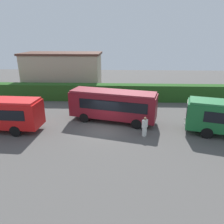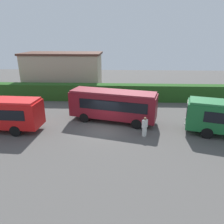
% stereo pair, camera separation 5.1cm
% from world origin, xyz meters
% --- Properties ---
extents(ground_plane, '(76.81, 76.81, 0.00)m').
position_xyz_m(ground_plane, '(0.00, 0.00, 0.00)').
color(ground_plane, '#514F4C').
extents(bus_maroon, '(9.14, 4.64, 3.25)m').
position_xyz_m(bus_maroon, '(0.71, 2.12, 1.86)').
color(bus_maroon, maroon).
rests_on(bus_maroon, ground_plane).
extents(person_left, '(0.48, 0.46, 1.70)m').
position_xyz_m(person_left, '(2.59, 5.54, 0.90)').
color(person_left, '#334C8C').
rests_on(person_left, ground_plane).
extents(person_center, '(0.54, 0.52, 1.83)m').
position_xyz_m(person_center, '(3.65, -1.26, 0.96)').
color(person_center, silver).
rests_on(person_center, ground_plane).
extents(hedge_row, '(50.40, 1.69, 2.24)m').
position_xyz_m(hedge_row, '(0.00, 9.88, 1.12)').
color(hedge_row, '#234F1B').
rests_on(hedge_row, ground_plane).
extents(depot_building, '(12.01, 6.18, 6.10)m').
position_xyz_m(depot_building, '(-7.67, 14.84, 3.06)').
color(depot_building, tan).
rests_on(depot_building, ground_plane).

